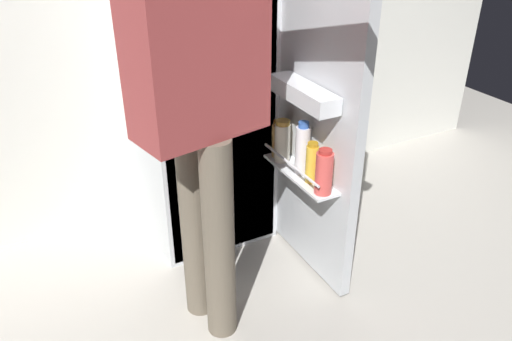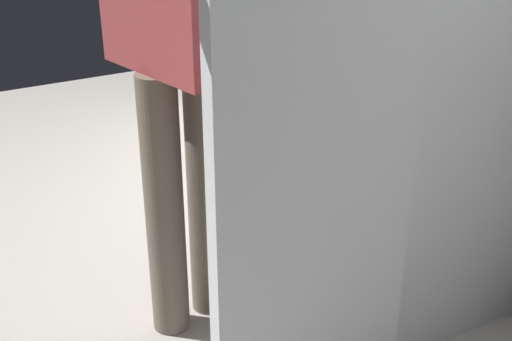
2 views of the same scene
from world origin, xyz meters
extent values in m
plane|color=#B7B2A8|center=(0.00, 0.00, 0.00)|extent=(6.03, 6.03, 0.00)
cube|color=silver|center=(0.00, 0.53, 0.80)|extent=(0.58, 0.56, 1.61)
cube|color=white|center=(0.00, 0.25, 0.80)|extent=(0.54, 0.01, 1.57)
cube|color=white|center=(0.00, 0.30, 0.88)|extent=(0.50, 0.09, 0.01)
cube|color=silver|center=(0.31, -0.03, 0.80)|extent=(0.05, 0.56, 1.54)
cube|color=white|center=(0.23, -0.03, 0.52)|extent=(0.11, 0.45, 0.01)
cylinder|color=silver|center=(0.19, -0.03, 0.59)|extent=(0.01, 0.43, 0.01)
cube|color=white|center=(0.23, -0.03, 0.89)|extent=(0.10, 0.38, 0.07)
cylinder|color=gold|center=(0.24, -0.12, 0.61)|extent=(0.05, 0.05, 0.16)
cylinder|color=#BC8419|center=(0.24, -0.12, 0.70)|extent=(0.04, 0.04, 0.02)
cylinder|color=white|center=(0.24, -0.03, 0.64)|extent=(0.06, 0.06, 0.21)
cylinder|color=#335BB2|center=(0.24, -0.03, 0.76)|extent=(0.04, 0.04, 0.02)
cylinder|color=#EDE5CC|center=(0.23, 0.11, 0.62)|extent=(0.07, 0.07, 0.17)
cylinder|color=#B78933|center=(0.23, 0.11, 0.71)|extent=(0.06, 0.06, 0.02)
cylinder|color=#DB4C47|center=(0.23, -0.21, 0.62)|extent=(0.07, 0.07, 0.18)
cylinder|color=#B22D28|center=(0.23, -0.21, 0.72)|extent=(0.05, 0.05, 0.02)
cylinder|color=tan|center=(0.23, 0.15, 0.61)|extent=(0.06, 0.06, 0.15)
cylinder|color=#996623|center=(0.23, 0.15, 0.69)|extent=(0.05, 0.05, 0.02)
cylinder|color=gold|center=(-0.13, 0.30, 0.92)|extent=(0.08, 0.08, 0.07)
cylinder|color=#665B4C|center=(-0.26, -0.05, 0.43)|extent=(0.12, 0.12, 0.86)
cylinder|color=#665B4C|center=(-0.23, -0.21, 0.43)|extent=(0.12, 0.12, 0.86)
cube|color=#9E3D3D|center=(-0.25, -0.13, 1.17)|extent=(0.48, 0.31, 0.61)
cylinder|color=#9E3D3D|center=(-0.29, 0.09, 1.15)|extent=(0.08, 0.08, 0.58)
camera|label=1|loc=(-0.83, -1.65, 1.60)|focal=35.86mm
camera|label=2|loc=(1.45, -0.86, 1.42)|focal=46.78mm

